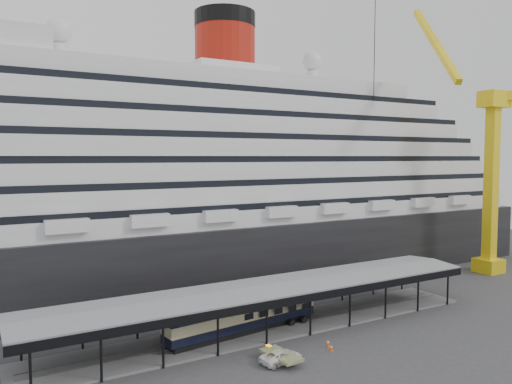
% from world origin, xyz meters
% --- Properties ---
extents(ground, '(200.00, 200.00, 0.00)m').
position_xyz_m(ground, '(0.00, 0.00, 0.00)').
color(ground, '#38383B').
rests_on(ground, ground).
extents(cruise_ship, '(130.00, 30.00, 43.90)m').
position_xyz_m(cruise_ship, '(0.05, 32.00, 18.35)').
color(cruise_ship, black).
rests_on(cruise_ship, ground).
extents(platform_canopy, '(56.00, 9.18, 5.30)m').
position_xyz_m(platform_canopy, '(0.00, 5.00, 2.36)').
color(platform_canopy, slate).
rests_on(platform_canopy, ground).
extents(crane_yellow, '(23.83, 18.78, 47.60)m').
position_xyz_m(crane_yellow, '(47.06, 10.54, 19.96)').
color(crane_yellow, yellow).
rests_on(crane_yellow, ground).
extents(port_truck, '(4.61, 2.48, 1.23)m').
position_xyz_m(port_truck, '(-4.07, -3.71, 0.62)').
color(port_truck, white).
rests_on(port_truck, ground).
extents(pullman_carriage, '(19.60, 4.81, 19.08)m').
position_xyz_m(pullman_carriage, '(-3.45, 5.00, 2.35)').
color(pullman_carriage, black).
rests_on(pullman_carriage, ground).
extents(traffic_cone_left, '(0.47, 0.47, 0.84)m').
position_xyz_m(traffic_cone_left, '(-5.35, -3.19, 0.42)').
color(traffic_cone_left, orange).
rests_on(traffic_cone_left, ground).
extents(traffic_cone_mid, '(0.44, 0.44, 0.76)m').
position_xyz_m(traffic_cone_mid, '(1.97, -3.96, 0.38)').
color(traffic_cone_mid, '#EF4D0D').
rests_on(traffic_cone_mid, ground).
extents(traffic_cone_right, '(0.44, 0.44, 0.85)m').
position_xyz_m(traffic_cone_right, '(2.43, -2.83, 0.42)').
color(traffic_cone_right, '#D5520B').
rests_on(traffic_cone_right, ground).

